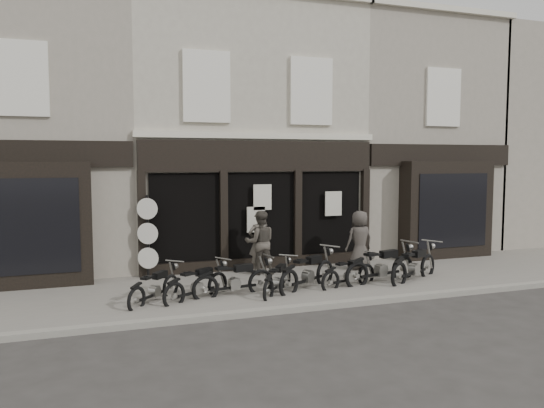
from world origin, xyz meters
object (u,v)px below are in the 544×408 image
object	(u,v)px
motorcycle_1	(197,287)
man_centre	(260,242)
motorcycle_5	(349,276)
motorcycle_6	(381,269)
motorcycle_4	(308,275)
man_left	(259,243)
motorcycle_7	(414,268)
man_right	(360,240)
advert_sign_post	(148,240)
motorcycle_3	(278,282)
motorcycle_0	(155,290)
motorcycle_2	(235,283)

from	to	relation	value
motorcycle_1	man_centre	bearing A→B (deg)	11.50
motorcycle_5	motorcycle_6	distance (m)	0.99
motorcycle_4	man_left	bearing A→B (deg)	77.43
motorcycle_6	motorcycle_7	distance (m)	0.97
motorcycle_4	motorcycle_5	size ratio (longest dim) A/B	1.11
motorcycle_6	man_right	bearing A→B (deg)	69.49
motorcycle_6	advert_sign_post	size ratio (longest dim) A/B	0.98
motorcycle_7	man_left	xyz separation A→B (m)	(-3.72, 2.09, 0.58)
motorcycle_4	motorcycle_5	world-z (taller)	motorcycle_4
motorcycle_7	man_right	xyz separation A→B (m)	(-0.75, 1.70, 0.56)
motorcycle_3	man_centre	world-z (taller)	man_centre
motorcycle_5	man_right	world-z (taller)	man_right
motorcycle_1	man_right	distance (m)	5.45
man_centre	advert_sign_post	distance (m)	3.10
motorcycle_6	motorcycle_7	world-z (taller)	motorcycle_6
motorcycle_0	motorcycle_6	xyz separation A→B (m)	(5.90, -0.05, 0.09)
motorcycle_6	motorcycle_1	bearing A→B (deg)	167.95
motorcycle_2	advert_sign_post	xyz separation A→B (m)	(-1.78, 2.47, 0.77)
motorcycle_2	man_right	bearing A→B (deg)	12.75
motorcycle_6	motorcycle_7	size ratio (longest dim) A/B	1.12
motorcycle_1	motorcycle_3	size ratio (longest dim) A/B	1.13
man_left	man_right	world-z (taller)	man_left
motorcycle_3	motorcycle_4	world-z (taller)	motorcycle_4
motorcycle_6	man_right	xyz separation A→B (m)	(0.22, 1.62, 0.54)
motorcycle_0	advert_sign_post	distance (m)	2.55
man_centre	advert_sign_post	bearing A→B (deg)	1.27
motorcycle_0	motorcycle_2	size ratio (longest dim) A/B	0.74
advert_sign_post	man_left	bearing A→B (deg)	15.73
motorcycle_0	man_left	size ratio (longest dim) A/B	0.88
motorcycle_4	motorcycle_3	bearing A→B (deg)	158.95
motorcycle_1	motorcycle_4	distance (m)	2.85
man_left	man_centre	size ratio (longest dim) A/B	0.99
motorcycle_6	man_left	bearing A→B (deg)	131.19
motorcycle_5	man_left	xyz separation A→B (m)	(-1.77, 2.10, 0.65)
motorcycle_7	motorcycle_3	bearing A→B (deg)	153.11
motorcycle_0	motorcycle_5	bearing A→B (deg)	-49.30
motorcycle_2	advert_sign_post	world-z (taller)	advert_sign_post
motorcycle_5	man_left	distance (m)	2.82
motorcycle_5	motorcycle_3	bearing A→B (deg)	162.51
man_left	man_right	xyz separation A→B (m)	(2.98, -0.39, -0.02)
motorcycle_1	motorcycle_5	world-z (taller)	motorcycle_1
advert_sign_post	motorcycle_1	bearing A→B (deg)	-46.84
motorcycle_4	motorcycle_6	distance (m)	2.08
motorcycle_0	motorcycle_6	world-z (taller)	motorcycle_6
motorcycle_0	man_left	bearing A→B (deg)	-15.79
motorcycle_0	motorcycle_1	world-z (taller)	motorcycle_1
motorcycle_3	advert_sign_post	world-z (taller)	advert_sign_post
motorcycle_3	man_centre	size ratio (longest dim) A/B	0.88
motorcycle_3	man_right	xyz separation A→B (m)	(3.18, 1.73, 0.63)
motorcycle_7	motorcycle_2	bearing A→B (deg)	151.77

